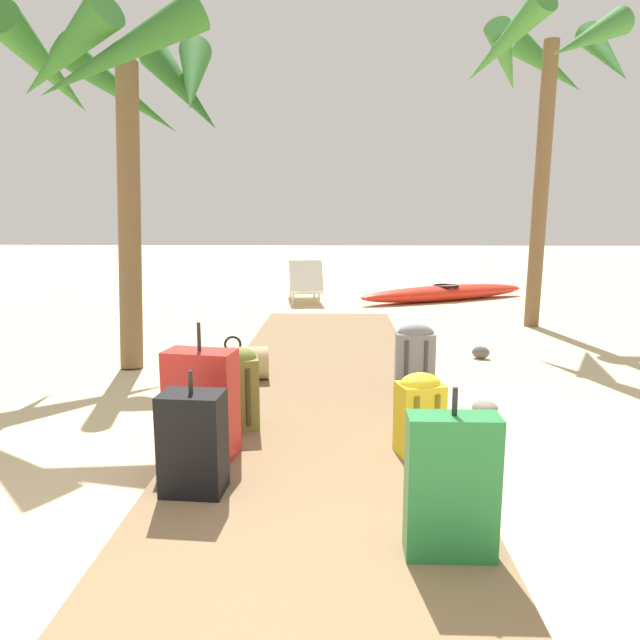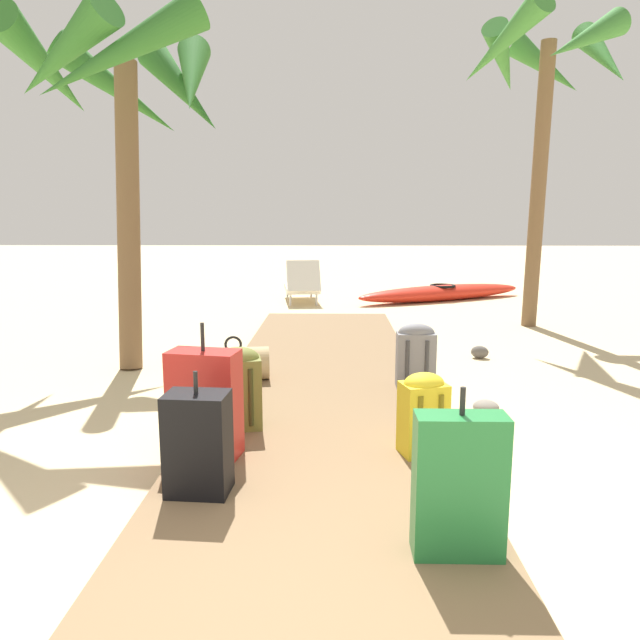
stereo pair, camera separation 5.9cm
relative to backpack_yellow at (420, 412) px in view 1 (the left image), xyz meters
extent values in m
plane|color=#D1BA8C|center=(-0.67, 1.17, -0.36)|extent=(60.00, 60.00, 0.00)
cube|color=brown|center=(-0.67, 1.90, -0.32)|extent=(1.84, 7.30, 0.08)
cube|color=gold|center=(0.00, 0.00, -0.05)|extent=(0.32, 0.28, 0.46)
ellipsoid|color=gold|center=(0.00, 0.00, 0.18)|extent=(0.31, 0.26, 0.14)
cylinder|color=#6D5E11|center=(-0.04, -0.12, -0.05)|extent=(0.04, 0.04, 0.37)
cylinder|color=#6D5E11|center=(0.09, -0.08, -0.05)|extent=(0.04, 0.04, 0.37)
cube|color=red|center=(-1.38, -0.06, 0.06)|extent=(0.47, 0.30, 0.68)
cylinder|color=black|center=(-1.38, -0.06, 0.49)|extent=(0.02, 0.02, 0.18)
cylinder|color=tan|center=(-1.50, 1.69, -0.13)|extent=(0.69, 0.40, 0.30)
torus|color=black|center=(-1.50, 1.69, 0.06)|extent=(0.17, 0.05, 0.16)
cube|color=slate|center=(0.16, 1.50, -0.03)|extent=(0.34, 0.20, 0.49)
ellipsoid|color=slate|center=(0.16, 1.50, 0.21)|extent=(0.32, 0.19, 0.17)
cylinder|color=#3A3A3D|center=(0.08, 1.41, -0.03)|extent=(0.04, 0.04, 0.39)
cylinder|color=#3A3A3D|center=(0.25, 1.40, -0.03)|extent=(0.04, 0.04, 0.39)
cube|color=olive|center=(-1.25, 0.45, -0.02)|extent=(0.36, 0.29, 0.51)
ellipsoid|color=olive|center=(-1.25, 0.45, 0.23)|extent=(0.34, 0.28, 0.16)
cylinder|color=#333516|center=(-1.30, 0.32, -0.02)|extent=(0.04, 0.04, 0.41)
cylinder|color=#333516|center=(-1.15, 0.35, -0.02)|extent=(0.04, 0.04, 0.41)
cube|color=#237538|center=(-0.02, -1.13, 0.05)|extent=(0.40, 0.17, 0.65)
cylinder|color=black|center=(-0.02, -1.13, 0.43)|extent=(0.02, 0.02, 0.12)
cube|color=black|center=(-1.30, -0.56, 0.00)|extent=(0.35, 0.26, 0.56)
cylinder|color=black|center=(-1.30, -0.56, 0.35)|extent=(0.02, 0.02, 0.12)
cylinder|color=brown|center=(2.33, 4.93, 1.61)|extent=(0.21, 0.32, 3.95)
cone|color=#387A33|center=(3.10, 4.96, 3.39)|extent=(0.41, 1.46, 1.20)
cone|color=#387A33|center=(2.51, 5.47, 3.38)|extent=(1.17, 0.69, 1.00)
cone|color=#387A33|center=(1.82, 5.23, 3.42)|extent=(0.91, 1.21, 0.93)
cone|color=#387A33|center=(1.62, 4.61, 3.46)|extent=(0.99, 1.59, 0.96)
cone|color=#387A33|center=(2.60, 4.36, 3.45)|extent=(1.32, 0.88, 0.87)
cylinder|color=brown|center=(-2.71, 2.55, 1.22)|extent=(0.23, 0.57, 3.17)
cone|color=#2D6B28|center=(-2.02, 2.66, 2.62)|extent=(0.58, 1.39, 1.10)
cone|color=#2D6B28|center=(-2.23, 3.10, 2.60)|extent=(1.26, 1.16, 1.22)
cone|color=#2D6B28|center=(-2.99, 3.23, 2.62)|extent=(1.45, 0.87, 1.13)
cone|color=#2D6B28|center=(-3.47, 2.61, 2.69)|extent=(0.48, 1.58, 0.90)
cone|color=#2D6B28|center=(-3.01, 1.96, 2.67)|extent=(1.36, 0.94, 0.90)
cone|color=#2D6B28|center=(-2.42, 1.80, 2.64)|extent=(1.58, 0.89, 1.13)
cube|color=white|center=(-1.18, 7.50, -0.10)|extent=(0.77, 1.46, 0.08)
cube|color=white|center=(-1.11, 6.91, 0.18)|extent=(0.65, 0.50, 0.55)
cylinder|color=silver|center=(-1.49, 8.03, -0.25)|extent=(0.04, 0.04, 0.22)
cylinder|color=silver|center=(-1.01, 8.09, -0.25)|extent=(0.04, 0.04, 0.22)
cylinder|color=silver|center=(-1.35, 6.92, -0.25)|extent=(0.04, 0.04, 0.22)
cylinder|color=silver|center=(-0.87, 6.98, -0.25)|extent=(0.04, 0.04, 0.22)
ellipsoid|color=red|center=(1.55, 7.67, -0.21)|extent=(3.59, 2.21, 0.30)
torus|color=black|center=(1.55, 7.67, -0.07)|extent=(0.66, 0.66, 0.05)
ellipsoid|color=gray|center=(0.67, 1.01, -0.30)|extent=(0.29, 0.29, 0.11)
ellipsoid|color=#5B5651|center=(1.10, 2.93, -0.29)|extent=(0.23, 0.19, 0.14)
camera|label=1|loc=(-0.52, -3.52, 1.20)|focal=32.51mm
camera|label=2|loc=(-0.58, -3.52, 1.20)|focal=32.51mm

